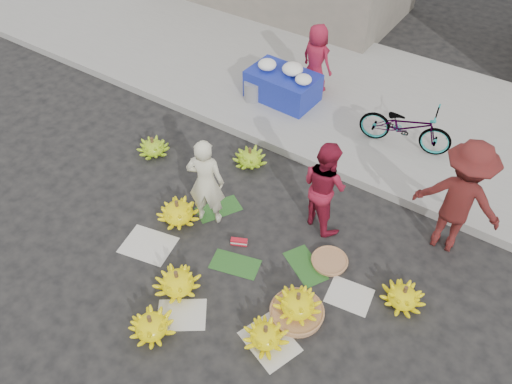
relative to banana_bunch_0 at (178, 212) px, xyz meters
The scene contains 22 objects.
ground 1.27m from the banana_bunch_0, ahead, with size 80.00×80.00×0.00m, color black.
curb 2.52m from the banana_bunch_0, 60.16° to the left, with size 40.00×0.25×0.15m, color gray.
sidewalk 4.47m from the banana_bunch_0, 73.69° to the left, with size 40.00×4.00×0.12m, color gray.
newspaper_scatter 1.50m from the banana_bunch_0, 32.87° to the right, with size 3.20×1.80×0.00m, color silver, non-canonical shape.
banana_leaves 1.18m from the banana_bunch_0, ahead, with size 2.00×1.00×0.00m, color #1E511B, non-canonical shape.
banana_bunch_0 is the anchor object (origin of this frame).
banana_bunch_1 1.22m from the banana_bunch_0, 50.23° to the right, with size 0.64×0.64×0.36m.
banana_bunch_2 1.83m from the banana_bunch_0, 59.84° to the right, with size 0.69×0.69×0.34m.
banana_bunch_3 2.31m from the banana_bunch_0, 23.94° to the right, with size 0.58×0.58×0.32m.
banana_bunch_4 2.27m from the banana_bunch_0, 10.68° to the right, with size 0.69×0.69×0.45m.
banana_bunch_5 3.27m from the banana_bunch_0, ahead, with size 0.66×0.66×0.33m.
banana_bunch_6 1.61m from the banana_bunch_0, 144.90° to the left, with size 0.55×0.55×0.33m.
banana_bunch_7 1.60m from the banana_bunch_0, 83.74° to the left, with size 0.63×0.63×0.33m.
basket_spare 2.26m from the banana_bunch_0, 13.24° to the left, with size 0.47×0.47×0.05m, color #A16A43.
incense_stack 1.01m from the banana_bunch_0, ahead, with size 0.23×0.07×0.09m, color red.
vendor_cream 0.70m from the banana_bunch_0, 38.76° to the left, with size 0.52×0.34×1.42m, color #EBE6C5.
vendor_red 2.13m from the banana_bunch_0, 32.62° to the left, with size 0.70×0.55×1.44m, color #A61932.
man_striped 3.82m from the banana_bunch_0, 27.13° to the left, with size 1.12×0.65×1.74m, color maroon.
flower_table 3.38m from the banana_bunch_0, 94.98° to the left, with size 1.29×0.84×0.73m.
grey_bucket 3.11m from the banana_bunch_0, 103.81° to the left, with size 0.31×0.31×0.35m, color gray.
flower_vendor 3.96m from the banana_bunch_0, 89.17° to the left, with size 0.64×0.42×1.31m, color #A61932.
bicycle 3.89m from the banana_bunch_0, 57.53° to the left, with size 1.50×0.52×0.79m, color gray.
Camera 1 is at (2.41, -3.46, 5.39)m, focal length 35.00 mm.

